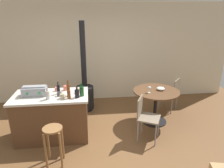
% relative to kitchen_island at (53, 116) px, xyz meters
% --- Properties ---
extents(ground_plane, '(8.80, 8.80, 0.00)m').
position_rel_kitchen_island_xyz_m(ground_plane, '(0.82, -0.52, -0.46)').
color(ground_plane, brown).
extents(back_wall, '(8.00, 0.10, 2.70)m').
position_rel_kitchen_island_xyz_m(back_wall, '(0.82, 1.91, 0.89)').
color(back_wall, beige).
rests_on(back_wall, ground_plane).
extents(kitchen_island, '(1.43, 0.78, 0.91)m').
position_rel_kitchen_island_xyz_m(kitchen_island, '(0.00, 0.00, 0.00)').
color(kitchen_island, brown).
rests_on(kitchen_island, ground_plane).
extents(wooden_stool, '(0.31, 0.31, 0.68)m').
position_rel_kitchen_island_xyz_m(wooden_stool, '(0.14, -0.82, 0.03)').
color(wooden_stool, olive).
rests_on(wooden_stool, ground_plane).
extents(dining_table, '(1.01, 1.01, 0.77)m').
position_rel_kitchen_island_xyz_m(dining_table, '(2.22, 0.34, 0.13)').
color(dining_table, black).
rests_on(dining_table, ground_plane).
extents(folding_chair_near, '(0.57, 0.57, 0.85)m').
position_rel_kitchen_island_xyz_m(folding_chair_near, '(2.81, 0.88, 0.04)').
color(folding_chair_near, '#7F705B').
rests_on(folding_chair_near, ground_plane).
extents(folding_chair_far, '(0.54, 0.54, 0.88)m').
position_rel_kitchen_island_xyz_m(folding_chair_far, '(1.81, -0.30, 0.07)').
color(folding_chair_far, '#7F705B').
rests_on(folding_chair_far, ground_plane).
extents(wood_stove, '(0.44, 0.45, 2.23)m').
position_rel_kitchen_island_xyz_m(wood_stove, '(0.63, 1.16, 0.07)').
color(wood_stove, black).
rests_on(wood_stove, ground_plane).
extents(toolbox, '(0.44, 0.23, 0.19)m').
position_rel_kitchen_island_xyz_m(toolbox, '(-0.28, 0.03, 0.54)').
color(toolbox, gray).
rests_on(toolbox, kitchen_island).
extents(bottle_0, '(0.06, 0.06, 0.25)m').
position_rel_kitchen_island_xyz_m(bottle_0, '(0.15, 0.05, 0.55)').
color(bottle_0, black).
rests_on(bottle_0, kitchen_island).
extents(bottle_1, '(0.06, 0.06, 0.31)m').
position_rel_kitchen_island_xyz_m(bottle_1, '(0.36, -0.09, 0.57)').
color(bottle_1, '#603314').
rests_on(bottle_1, kitchen_island).
extents(bottle_2, '(0.06, 0.06, 0.22)m').
position_rel_kitchen_island_xyz_m(bottle_2, '(0.37, -0.20, 0.54)').
color(bottle_2, '#603314').
rests_on(bottle_2, kitchen_island).
extents(bottle_3, '(0.07, 0.07, 0.22)m').
position_rel_kitchen_island_xyz_m(bottle_3, '(-0.00, -0.19, 0.54)').
color(bottle_3, '#B7B2AD').
rests_on(bottle_3, kitchen_island).
extents(bottle_4, '(0.08, 0.08, 0.21)m').
position_rel_kitchen_island_xyz_m(bottle_4, '(0.52, -0.18, 0.53)').
color(bottle_4, black).
rests_on(bottle_4, kitchen_island).
extents(bottle_5, '(0.08, 0.08, 0.26)m').
position_rel_kitchen_island_xyz_m(bottle_5, '(0.60, -0.11, 0.55)').
color(bottle_5, '#194C23').
rests_on(bottle_5, kitchen_island).
extents(cup_0, '(0.12, 0.09, 0.09)m').
position_rel_kitchen_island_xyz_m(cup_0, '(0.53, 0.08, 0.50)').
color(cup_0, tan).
rests_on(cup_0, kitchen_island).
extents(cup_1, '(0.11, 0.07, 0.08)m').
position_rel_kitchen_island_xyz_m(cup_1, '(0.18, -0.06, 0.49)').
color(cup_1, '#383838').
rests_on(cup_1, kitchen_island).
extents(cup_2, '(0.11, 0.07, 0.08)m').
position_rel_kitchen_island_xyz_m(cup_2, '(0.10, 0.21, 0.49)').
color(cup_2, '#DB6651').
rests_on(cup_2, kitchen_island).
extents(cup_3, '(0.12, 0.08, 0.10)m').
position_rel_kitchen_island_xyz_m(cup_3, '(0.25, -0.20, 0.50)').
color(cup_3, tan).
rests_on(cup_3, kitchen_island).
extents(cup_4, '(0.12, 0.08, 0.09)m').
position_rel_kitchen_island_xyz_m(cup_4, '(0.27, 0.24, 0.50)').
color(cup_4, '#DB6651').
rests_on(cup_4, kitchen_island).
extents(wine_glass, '(0.07, 0.07, 0.14)m').
position_rel_kitchen_island_xyz_m(wine_glass, '(2.02, 0.25, 0.42)').
color(wine_glass, silver).
rests_on(wine_glass, dining_table).
extents(serving_bowl, '(0.18, 0.18, 0.07)m').
position_rel_kitchen_island_xyz_m(serving_bowl, '(2.32, 0.37, 0.35)').
color(serving_bowl, white).
rests_on(serving_bowl, dining_table).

